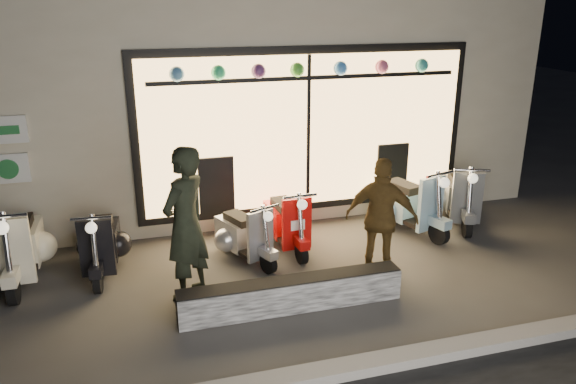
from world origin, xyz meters
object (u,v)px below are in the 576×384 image
scooter_silver (241,234)px  woman (382,218)px  graffiti_barrier (292,294)px  scooter_red (285,221)px  man (185,224)px

scooter_silver → woman: (1.68, -1.05, 0.45)m
scooter_silver → woman: 2.03m
graffiti_barrier → scooter_red: 1.90m
woman → man: bearing=29.0°
graffiti_barrier → woman: woman is taller
graffiti_barrier → woman: bearing=21.4°
scooter_silver → scooter_red: scooter_red is taller
scooter_red → graffiti_barrier: bearing=-107.1°
scooter_red → scooter_silver: bearing=-164.7°
scooter_silver → man: man is taller
graffiti_barrier → man: man is taller
graffiti_barrier → woman: size_ratio=1.67×
scooter_silver → scooter_red: bearing=-2.7°
woman → scooter_red: bearing=-21.7°
scooter_red → woman: 1.67m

